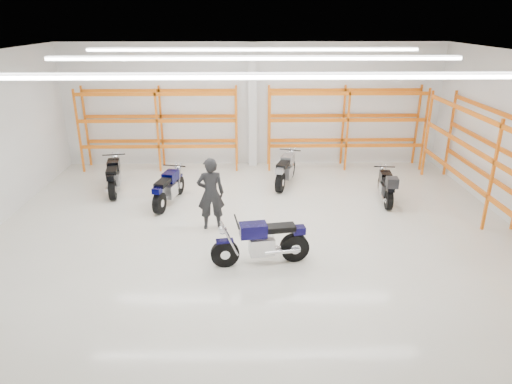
{
  "coord_description": "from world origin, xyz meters",
  "views": [
    {
      "loc": [
        -0.2,
        -10.93,
        5.36
      ],
      "look_at": [
        0.02,
        0.5,
        0.93
      ],
      "focal_mm": 32.0,
      "sensor_mm": 36.0,
      "label": 1
    }
  ],
  "objects_px": {
    "motorcycle_back_b": "(168,189)",
    "motorcycle_back_c": "(285,171)",
    "motorcycle_main": "(265,243)",
    "structural_column": "(253,106)",
    "standing_man": "(211,194)",
    "motorcycle_back_d": "(386,187)",
    "motorcycle_back_a": "(114,177)"
  },
  "relations": [
    {
      "from": "motorcycle_back_c",
      "to": "structural_column",
      "type": "xyz_separation_m",
      "value": [
        -1.06,
        2.3,
        1.74
      ]
    },
    {
      "from": "motorcycle_back_a",
      "to": "structural_column",
      "type": "height_order",
      "value": "structural_column"
    },
    {
      "from": "motorcycle_main",
      "to": "standing_man",
      "type": "distance_m",
      "value": 2.39
    },
    {
      "from": "motorcycle_back_b",
      "to": "motorcycle_back_d",
      "type": "bearing_deg",
      "value": 0.28
    },
    {
      "from": "structural_column",
      "to": "motorcycle_main",
      "type": "bearing_deg",
      "value": -88.6
    },
    {
      "from": "motorcycle_back_c",
      "to": "standing_man",
      "type": "relative_size",
      "value": 1.08
    },
    {
      "from": "motorcycle_back_d",
      "to": "structural_column",
      "type": "xyz_separation_m",
      "value": [
        -4.01,
        3.9,
        1.75
      ]
    },
    {
      "from": "motorcycle_back_b",
      "to": "structural_column",
      "type": "distance_m",
      "value": 5.03
    },
    {
      "from": "motorcycle_back_a",
      "to": "motorcycle_back_c",
      "type": "distance_m",
      "value": 5.6
    },
    {
      "from": "motorcycle_back_a",
      "to": "motorcycle_back_b",
      "type": "bearing_deg",
      "value": -30.24
    },
    {
      "from": "motorcycle_back_c",
      "to": "standing_man",
      "type": "distance_m",
      "value": 3.99
    },
    {
      "from": "motorcycle_main",
      "to": "structural_column",
      "type": "relative_size",
      "value": 0.51
    },
    {
      "from": "standing_man",
      "to": "motorcycle_back_b",
      "type": "bearing_deg",
      "value": -55.52
    },
    {
      "from": "standing_man",
      "to": "structural_column",
      "type": "relative_size",
      "value": 0.44
    },
    {
      "from": "motorcycle_main",
      "to": "motorcycle_back_a",
      "type": "relative_size",
      "value": 1.03
    },
    {
      "from": "motorcycle_back_b",
      "to": "structural_column",
      "type": "height_order",
      "value": "structural_column"
    },
    {
      "from": "motorcycle_back_c",
      "to": "structural_column",
      "type": "bearing_deg",
      "value": 114.8
    },
    {
      "from": "motorcycle_back_a",
      "to": "motorcycle_main",
      "type": "bearing_deg",
      "value": -44.84
    },
    {
      "from": "motorcycle_back_a",
      "to": "structural_column",
      "type": "xyz_separation_m",
      "value": [
        4.51,
        2.82,
        1.74
      ]
    },
    {
      "from": "motorcycle_back_c",
      "to": "structural_column",
      "type": "height_order",
      "value": "structural_column"
    },
    {
      "from": "motorcycle_back_b",
      "to": "standing_man",
      "type": "xyz_separation_m",
      "value": [
        1.42,
        -1.64,
        0.49
      ]
    },
    {
      "from": "motorcycle_main",
      "to": "motorcycle_back_d",
      "type": "bearing_deg",
      "value": 43.14
    },
    {
      "from": "structural_column",
      "to": "motorcycle_back_a",
      "type": "bearing_deg",
      "value": -148.0
    },
    {
      "from": "motorcycle_main",
      "to": "structural_column",
      "type": "xyz_separation_m",
      "value": [
        -0.18,
        7.48,
        1.72
      ]
    },
    {
      "from": "motorcycle_back_d",
      "to": "standing_man",
      "type": "xyz_separation_m",
      "value": [
        -5.18,
        -1.67,
        0.48
      ]
    },
    {
      "from": "motorcycle_back_b",
      "to": "motorcycle_back_c",
      "type": "bearing_deg",
      "value": 24.04
    },
    {
      "from": "structural_column",
      "to": "motorcycle_back_c",
      "type": "bearing_deg",
      "value": -65.2
    },
    {
      "from": "motorcycle_main",
      "to": "motorcycle_back_c",
      "type": "xyz_separation_m",
      "value": [
        0.88,
        5.18,
        -0.02
      ]
    },
    {
      "from": "motorcycle_back_d",
      "to": "structural_column",
      "type": "height_order",
      "value": "structural_column"
    },
    {
      "from": "motorcycle_back_d",
      "to": "motorcycle_back_c",
      "type": "bearing_deg",
      "value": 151.49
    },
    {
      "from": "standing_man",
      "to": "motorcycle_back_c",
      "type": "bearing_deg",
      "value": -130.82
    },
    {
      "from": "motorcycle_back_c",
      "to": "motorcycle_back_a",
      "type": "bearing_deg",
      "value": -174.7
    }
  ]
}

